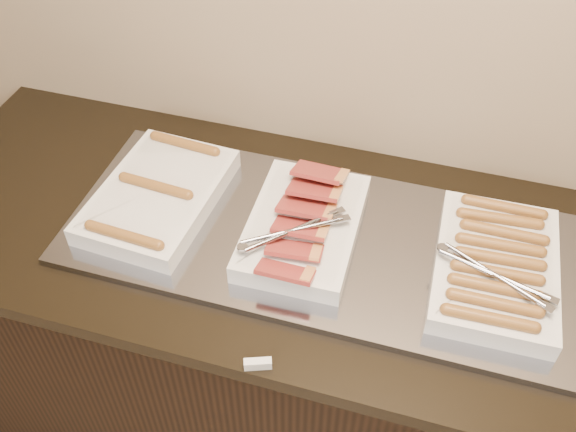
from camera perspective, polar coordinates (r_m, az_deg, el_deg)
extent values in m
cube|color=black|center=(1.91, 1.67, -11.80)|extent=(2.00, 0.70, 0.86)
cube|color=black|center=(1.55, 2.02, -2.76)|extent=(2.06, 0.76, 0.04)
cube|color=gray|center=(1.52, 2.82, -2.18)|extent=(1.20, 0.50, 0.02)
cube|color=silver|center=(1.61, -11.43, 1.79)|extent=(0.29, 0.41, 0.05)
cylinder|color=brown|center=(1.49, -14.38, -1.66)|extent=(0.18, 0.04, 0.03)
cylinder|color=brown|center=(1.59, -11.69, 2.64)|extent=(0.18, 0.04, 0.03)
cylinder|color=brown|center=(1.70, -9.18, 6.37)|extent=(0.18, 0.04, 0.03)
cube|color=silver|center=(1.50, 1.40, -0.97)|extent=(0.26, 0.38, 0.05)
cube|color=#A53635|center=(1.39, -0.06, -4.68)|extent=(0.13, 0.09, 0.04)
cube|color=#A53635|center=(1.42, 0.66, -2.80)|extent=(0.13, 0.10, 0.04)
cube|color=#A53635|center=(1.46, 1.17, -0.97)|extent=(0.13, 0.09, 0.04)
cube|color=#A53635|center=(1.50, 1.53, 0.78)|extent=(0.13, 0.09, 0.04)
cube|color=#A53635|center=(1.54, 2.37, 2.34)|extent=(0.13, 0.09, 0.04)
cube|color=#A53635|center=(1.58, 2.76, 3.91)|extent=(0.13, 0.09, 0.04)
cube|color=silver|center=(1.49, 17.94, -4.41)|extent=(0.27, 0.40, 0.05)
cylinder|color=brown|center=(1.36, 17.51, -8.66)|extent=(0.18, 0.03, 0.03)
cylinder|color=brown|center=(1.39, 17.90, -7.36)|extent=(0.17, 0.03, 0.03)
cylinder|color=brown|center=(1.41, 17.94, -6.05)|extent=(0.17, 0.03, 0.03)
cylinder|color=brown|center=(1.44, 18.10, -4.81)|extent=(0.18, 0.03, 0.03)
cylinder|color=brown|center=(1.47, 18.32, -3.63)|extent=(0.18, 0.04, 0.03)
cylinder|color=brown|center=(1.50, 18.37, -2.46)|extent=(0.18, 0.03, 0.03)
cylinder|color=brown|center=(1.53, 18.67, -1.39)|extent=(0.17, 0.03, 0.03)
cylinder|color=brown|center=(1.55, 18.32, -0.22)|extent=(0.18, 0.04, 0.03)
cylinder|color=brown|center=(1.59, 18.65, 0.76)|extent=(0.17, 0.03, 0.03)
cube|color=silver|center=(1.32, -2.70, -12.99)|extent=(0.06, 0.04, 0.02)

